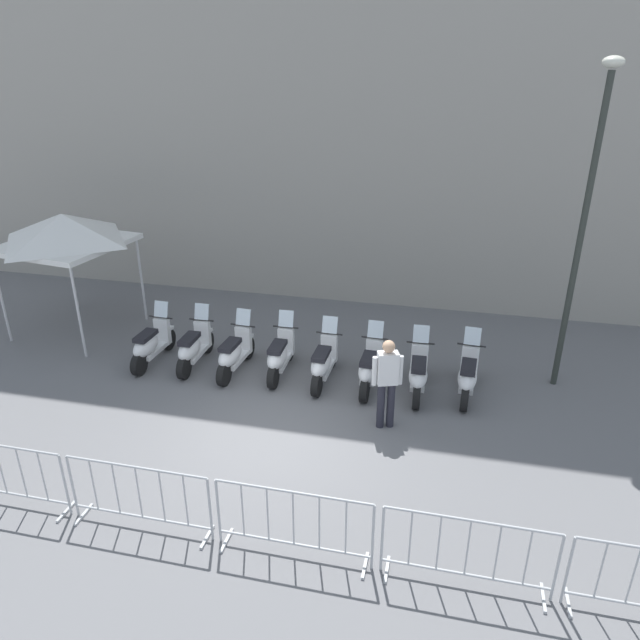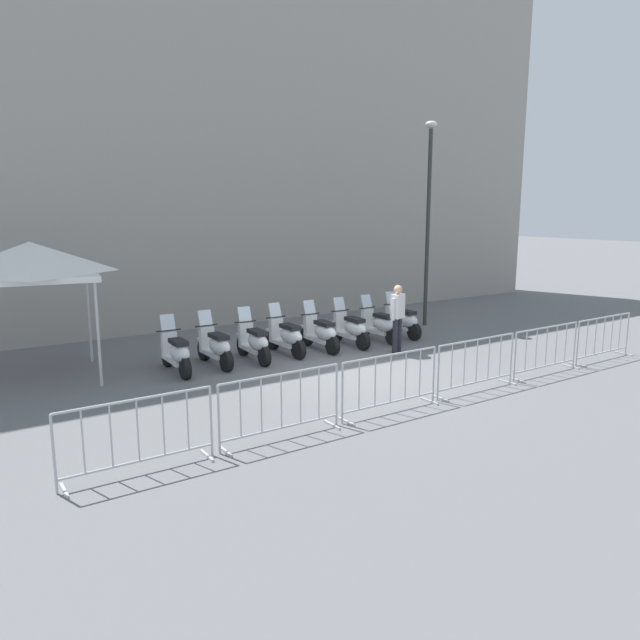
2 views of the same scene
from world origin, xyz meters
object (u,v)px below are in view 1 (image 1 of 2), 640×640
object	(u,v)px
barrier_segment_1	(2,474)
officer_near_row_end	(387,379)
motorcycle_2	(234,354)
street_lamp	(586,206)
motorcycle_7	(468,376)
motorcycle_6	(418,374)
motorcycle_1	(194,347)
barrier_segment_2	(140,498)
barrier_segment_3	(293,524)
motorcycle_5	(370,368)
canopy_tent	(64,231)
barrier_segment_4	(467,553)
motorcycle_3	(280,356)
motorcycle_4	(323,363)
motorcycle_0	(151,344)

from	to	relation	value
barrier_segment_1	officer_near_row_end	xyz separation A→B (m)	(4.75, 3.98, 0.46)
motorcycle_2	street_lamp	bearing A→B (deg)	17.14
motorcycle_7	barrier_segment_1	xyz separation A→B (m)	(-5.97, -5.57, 0.07)
motorcycle_6	barrier_segment_1	distance (m)	7.33
officer_near_row_end	motorcycle_7	bearing A→B (deg)	52.40
motorcycle_1	officer_near_row_end	world-z (taller)	officer_near_row_end
barrier_segment_2	barrier_segment_3	xyz separation A→B (m)	(2.20, 0.31, 0.00)
motorcycle_5	canopy_tent	size ratio (longest dim) A/B	0.59
barrier_segment_4	barrier_segment_1	bearing A→B (deg)	-172.04
motorcycle_1	canopy_tent	world-z (taller)	canopy_tent
motorcycle_3	barrier_segment_1	size ratio (longest dim) A/B	0.81
motorcycle_7	street_lamp	size ratio (longest dim) A/B	0.28
motorcycle_7	canopy_tent	xyz separation A→B (m)	(-9.34, -0.23, 2.06)
street_lamp	officer_near_row_end	bearing A→B (deg)	-136.03
barrier_segment_4	canopy_tent	bearing A→B (deg)	156.13
motorcycle_2	barrier_segment_4	size ratio (longest dim) A/B	0.81
street_lamp	canopy_tent	distance (m)	11.12
motorcycle_7	barrier_segment_4	world-z (taller)	motorcycle_7
canopy_tent	officer_near_row_end	bearing A→B (deg)	-9.48
motorcycle_2	motorcycle_6	world-z (taller)	same
motorcycle_5	motorcycle_7	bearing A→B (deg)	11.41
motorcycle_4	canopy_tent	world-z (taller)	canopy_tent
motorcycle_6	barrier_segment_3	xyz separation A→B (m)	(-0.64, -4.69, 0.07)
motorcycle_3	canopy_tent	distance (m)	5.93
motorcycle_5	barrier_segment_1	size ratio (longest dim) A/B	0.81
motorcycle_3	street_lamp	size ratio (longest dim) A/B	0.28
barrier_segment_2	street_lamp	xyz separation A→B (m)	(5.39, 6.42, 3.17)
barrier_segment_3	motorcycle_6	bearing A→B (deg)	82.18
motorcycle_6	officer_near_row_end	world-z (taller)	officer_near_row_end
motorcycle_2	motorcycle_3	bearing A→B (deg)	15.56
motorcycle_2	motorcycle_4	bearing A→B (deg)	8.79
motorcycle_2	motorcycle_7	size ratio (longest dim) A/B	1.00
canopy_tent	barrier_segment_4	bearing A→B (deg)	-23.87
barrier_segment_1	officer_near_row_end	bearing A→B (deg)	39.98
motorcycle_4	motorcycle_6	world-z (taller)	same
motorcycle_4	street_lamp	world-z (taller)	street_lamp
motorcycle_4	motorcycle_2	bearing A→B (deg)	-171.21
motorcycle_7	canopy_tent	distance (m)	9.57
motorcycle_4	barrier_segment_1	world-z (taller)	motorcycle_4
officer_near_row_end	canopy_tent	bearing A→B (deg)	170.52
street_lamp	barrier_segment_1	bearing A→B (deg)	-138.46
barrier_segment_3	motorcycle_2	bearing A→B (deg)	127.26
motorcycle_0	barrier_segment_3	world-z (taller)	motorcycle_0
motorcycle_5	barrier_segment_2	world-z (taller)	motorcycle_5
motorcycle_4	canopy_tent	bearing A→B (deg)	177.60
motorcycle_3	officer_near_row_end	world-z (taller)	officer_near_row_end
barrier_segment_1	officer_near_row_end	size ratio (longest dim) A/B	1.22
motorcycle_5	motorcycle_7	size ratio (longest dim) A/B	1.00
barrier_segment_4	motorcycle_4	bearing A→B (deg)	129.91
motorcycle_0	motorcycle_5	distance (m)	4.79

